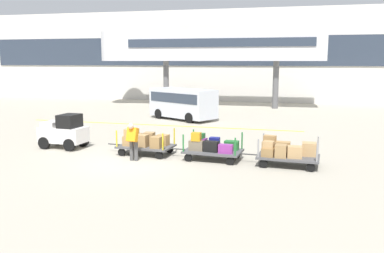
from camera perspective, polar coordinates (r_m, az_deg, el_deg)
name	(u,v)px	position (r m, az deg, el deg)	size (l,w,h in m)	color
ground_plane	(127,162)	(16.36, -9.19, -4.97)	(120.00, 120.00, 0.00)	#A8A08E
apron_lead_line	(158,125)	(25.30, -4.82, 0.19)	(17.70, 0.20, 0.01)	yellow
terminal_building	(226,56)	(41.06, 4.90, 9.95)	(53.36, 2.51, 8.94)	silver
jet_bridge	(200,46)	(35.44, 1.12, 11.31)	(19.60, 3.00, 6.58)	silver
baggage_tug	(64,132)	(19.49, -17.71, -0.72)	(2.19, 1.40, 1.58)	white
baggage_cart_lead	(145,142)	(17.44, -6.72, -2.14)	(3.05, 1.60, 1.12)	#4C4C4F
baggage_cart_middle	(212,147)	(16.41, 2.80, -2.92)	(3.05, 1.60, 1.14)	#4C4C4F
baggage_cart_tail	(286,151)	(15.89, 13.24, -3.46)	(3.05, 1.60, 1.10)	#4C4C4F
baggage_handler	(133,140)	(16.27, -8.40, -1.90)	(0.43, 0.45, 1.56)	#4C4C4C
shuttle_van	(183,102)	(27.59, -1.32, 3.56)	(5.11, 4.05, 2.10)	silver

